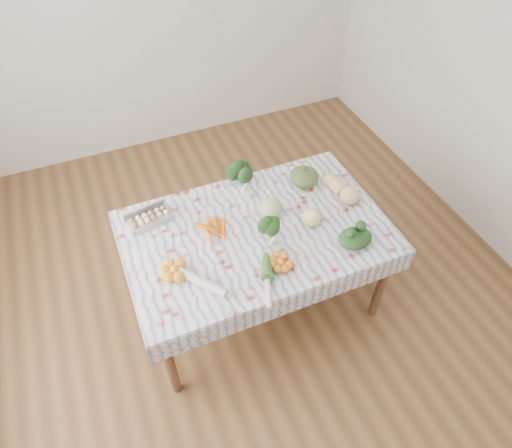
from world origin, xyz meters
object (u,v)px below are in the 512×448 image
at_px(egg_carton, 150,220).
at_px(grapefruit, 312,218).
at_px(butternut_squash, 342,188).
at_px(dining_table, 256,239).
at_px(cabbage, 271,208).
at_px(kabocha_squash, 304,177).

bearing_deg(egg_carton, grapefruit, -32.81).
distance_m(butternut_squash, grapefruit, 0.35).
bearing_deg(egg_carton, dining_table, -37.33).
bearing_deg(cabbage, kabocha_squash, 30.09).
relative_size(egg_carton, butternut_squash, 0.99).
distance_m(egg_carton, cabbage, 0.78).
distance_m(dining_table, kabocha_squash, 0.57).
height_order(egg_carton, kabocha_squash, kabocha_squash).
height_order(kabocha_squash, butternut_squash, kabocha_squash).
distance_m(cabbage, grapefruit, 0.27).
bearing_deg(egg_carton, cabbage, -27.00).
height_order(egg_carton, grapefruit, grapefruit).
height_order(cabbage, grapefruit, cabbage).
xyz_separation_m(egg_carton, cabbage, (0.74, -0.23, 0.03)).
distance_m(egg_carton, kabocha_squash, 1.08).
relative_size(kabocha_squash, cabbage, 1.43).
bearing_deg(butternut_squash, cabbage, 167.84).
distance_m(kabocha_squash, grapefruit, 0.39).
height_order(butternut_squash, grapefruit, butternut_squash).
xyz_separation_m(dining_table, grapefruit, (0.35, -0.09, 0.14)).
relative_size(egg_carton, kabocha_squash, 1.39).
height_order(dining_table, butternut_squash, butternut_squash).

